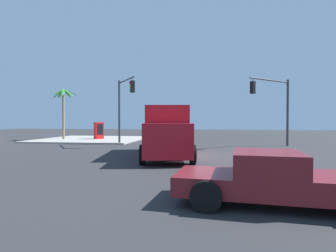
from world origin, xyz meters
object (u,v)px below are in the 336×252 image
Objects in this scene: pickup_maroon at (275,177)px; palm_tree_far at (63,104)px; delivery_truck at (167,130)px; traffic_light_secondary at (123,101)px; traffic_light_primary at (276,101)px; vending_machine_red at (99,131)px.

palm_tree_far reaches higher than pickup_maroon.
delivery_truck is at bearing -130.62° from palm_tree_far.
traffic_light_secondary reaches higher than pickup_maroon.
traffic_light_primary reaches higher than vending_machine_red.
pickup_maroon is 2.90× the size of vending_machine_red.
traffic_light_primary reaches higher than delivery_truck.
traffic_light_secondary reaches higher than delivery_truck.
delivery_truck is 17.92m from palm_tree_far.
delivery_truck is 10.43m from pickup_maroon.
palm_tree_far is at bearing 49.38° from delivery_truck.
traffic_light_primary is 3.08× the size of vending_machine_red.
pickup_maroon is at bearing -147.27° from vending_machine_red.
vending_machine_red is at bearing 38.10° from delivery_truck.
pickup_maroon is 27.73m from palm_tree_far.
palm_tree_far is (11.56, 13.47, 2.43)m from delivery_truck.
traffic_light_primary is 17.12m from pickup_maroon.
traffic_light_primary is 1.01× the size of palm_tree_far.
pickup_maroon is (-16.43, 3.71, -3.08)m from traffic_light_primary.
traffic_light_secondary is at bearing -120.87° from palm_tree_far.
traffic_light_secondary is (-0.56, 12.91, 0.12)m from traffic_light_primary.
traffic_light_secondary is at bearing 30.12° from pickup_maroon.
traffic_light_primary is at bearing -106.92° from vending_machine_red.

